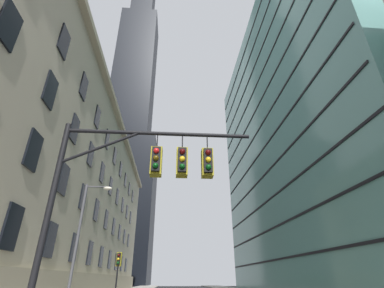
{
  "coord_description": "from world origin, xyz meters",
  "views": [
    {
      "loc": [
        -3.02,
        -6.71,
        1.64
      ],
      "look_at": [
        -0.43,
        28.37,
        19.02
      ],
      "focal_mm": 25.72,
      "sensor_mm": 36.0,
      "label": 1
    }
  ],
  "objects": [
    {
      "name": "station_building",
      "position": [
        -17.35,
        25.92,
        11.18
      ],
      "size": [
        13.39,
        63.86,
        22.4
      ],
      "color": "#BCAF93",
      "rests_on": "ground"
    },
    {
      "name": "dark_skyscraper",
      "position": [
        -21.28,
        91.38,
        68.23
      ],
      "size": [
        23.47,
        23.47,
        229.99
      ],
      "color": "black",
      "rests_on": "ground"
    },
    {
      "name": "glass_office_midrise",
      "position": [
        19.21,
        32.18,
        23.81
      ],
      "size": [
        16.53,
        50.11,
        47.61
      ],
      "color": "slate",
      "rests_on": "ground"
    },
    {
      "name": "traffic_signal_mast",
      "position": [
        -3.9,
        2.26,
        4.86
      ],
      "size": [
        6.79,
        0.63,
        6.54
      ],
      "color": "black",
      "rests_on": "sidewalk_left"
    },
    {
      "name": "traffic_light_far_left",
      "position": [
        -7.16,
        17.74,
        2.93
      ],
      "size": [
        0.4,
        0.63,
        3.49
      ],
      "color": "black",
      "rests_on": "sidewalk_left"
    },
    {
      "name": "street_lamppost",
      "position": [
        -8.69,
        12.07,
        4.53
      ],
      "size": [
        1.83,
        0.32,
        7.41
      ],
      "color": "#47474C",
      "rests_on": "sidewalk_left"
    }
  ]
}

